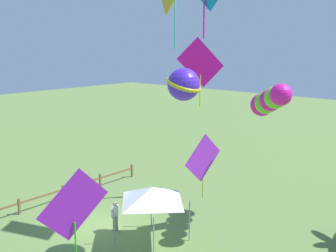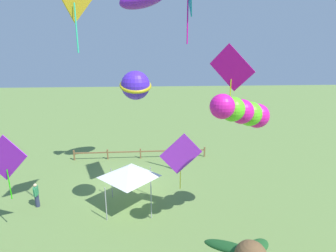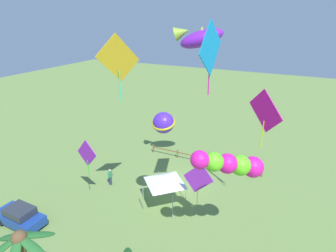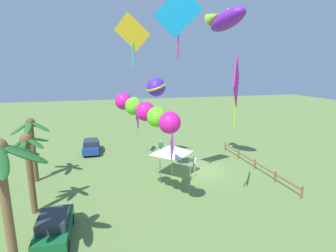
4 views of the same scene
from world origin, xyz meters
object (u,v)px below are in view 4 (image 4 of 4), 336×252
(palm_tree_0, at_px, (32,134))
(kite_ball_0, at_px, (156,87))
(kite_diamond_1, at_px, (137,117))
(palm_tree_2, at_px, (1,171))
(spectator_0, at_px, (194,163))
(spectator_1, at_px, (161,148))
(kite_fish_2, at_px, (226,19))
(kite_diamond_6, at_px, (132,33))
(kite_tube_5, at_px, (148,113))
(kite_diamond_3, at_px, (172,145))
(kite_diamond_4, at_px, (236,83))
(palm_tree_1, at_px, (28,157))
(parked_car_1, at_px, (54,226))
(parked_car_0, at_px, (91,146))
(festival_tent, at_px, (171,149))
(kite_diamond_7, at_px, (178,13))

(palm_tree_0, distance_m, kite_ball_0, 10.83)
(palm_tree_0, bearing_deg, kite_diamond_1, -65.95)
(palm_tree_2, relative_size, spectator_0, 4.07)
(spectator_1, bearing_deg, kite_fish_2, -151.39)
(spectator_1, distance_m, kite_diamond_6, 12.53)
(palm_tree_2, xyz_separation_m, kite_tube_5, (3.09, -6.97, 1.71))
(kite_diamond_3, distance_m, kite_diamond_6, 9.87)
(kite_diamond_4, bearing_deg, palm_tree_1, 75.56)
(kite_fish_2, bearing_deg, parked_car_1, 114.71)
(parked_car_0, height_order, kite_diamond_4, kite_diamond_4)
(festival_tent, relative_size, kite_fish_2, 0.67)
(kite_ball_0, height_order, kite_diamond_4, kite_diamond_4)
(kite_diamond_1, bearing_deg, kite_ball_0, -174.62)
(palm_tree_1, bearing_deg, kite_diamond_6, -54.94)
(palm_tree_0, relative_size, spectator_1, 3.39)
(kite_ball_0, height_order, kite_diamond_6, kite_diamond_6)
(kite_tube_5, bearing_deg, spectator_1, -16.66)
(kite_fish_2, distance_m, kite_diamond_4, 7.69)
(spectator_1, height_order, kite_diamond_1, kite_diamond_1)
(kite_diamond_7, bearing_deg, parked_car_0, 28.40)
(palm_tree_1, bearing_deg, kite_diamond_3, -87.43)
(parked_car_0, relative_size, kite_diamond_7, 0.86)
(palm_tree_0, height_order, palm_tree_1, palm_tree_1)
(kite_ball_0, distance_m, kite_fish_2, 7.64)
(palm_tree_0, height_order, parked_car_0, palm_tree_0)
(kite_ball_0, xyz_separation_m, kite_diamond_6, (2.35, 1.46, 4.29))
(palm_tree_2, xyz_separation_m, kite_diamond_4, (2.18, -12.13, 3.46))
(kite_diamond_6, distance_m, kite_diamond_7, 5.67)
(parked_car_0, distance_m, kite_diamond_1, 6.56)
(kite_diamond_3, bearing_deg, parked_car_0, 27.83)
(palm_tree_1, xyz_separation_m, kite_diamond_1, (9.49, -8.25, 0.40))
(kite_tube_5, relative_size, kite_diamond_7, 0.80)
(spectator_1, xyz_separation_m, kite_tube_5, (-11.67, 3.49, 5.91))
(kite_diamond_4, xyz_separation_m, kite_diamond_6, (8.41, 5.01, 3.68))
(spectator_1, xyz_separation_m, kite_diamond_7, (-9.27, 0.95, 11.97))
(palm_tree_2, distance_m, kite_tube_5, 7.82)
(kite_fish_2, bearing_deg, spectator_1, 28.61)
(parked_car_1, height_order, kite_fish_2, kite_fish_2)
(spectator_0, height_order, kite_diamond_4, kite_diamond_4)
(palm_tree_0, bearing_deg, palm_tree_1, -170.02)
(palm_tree_2, height_order, spectator_0, palm_tree_2)
(parked_car_1, relative_size, kite_tube_5, 1.06)
(palm_tree_1, distance_m, festival_tent, 10.95)
(kite_diamond_4, height_order, kite_tube_5, kite_diamond_4)
(kite_ball_0, bearing_deg, kite_diamond_3, -165.63)
(parked_car_1, relative_size, kite_diamond_3, 1.13)
(palm_tree_1, bearing_deg, kite_diamond_7, -89.33)
(festival_tent, bearing_deg, kite_diamond_3, 165.49)
(palm_tree_0, distance_m, kite_diamond_3, 11.57)
(palm_tree_2, relative_size, spectator_1, 4.07)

